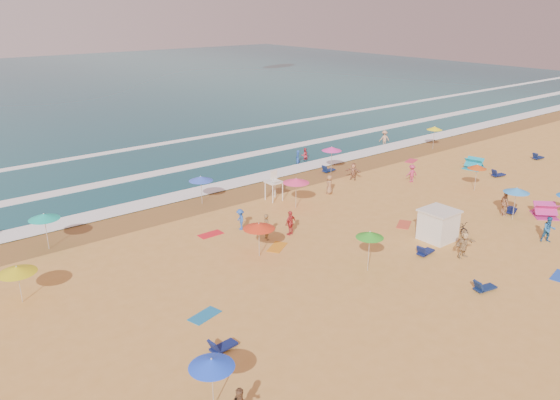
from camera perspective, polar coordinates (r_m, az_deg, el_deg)
ground at (r=36.62m, az=6.52°, el=-4.53°), size 220.00×220.00×0.00m
ocean at (r=110.99m, az=-26.13°, el=10.09°), size 220.00×140.00×0.18m
wet_sand at (r=45.61m, az=-4.57°, el=0.55°), size 220.00×220.00×0.00m
surf_foam at (r=52.80m, az=-9.96°, el=3.11°), size 200.00×18.70×0.05m
cabana at (r=38.12m, az=16.19°, el=-2.59°), size 2.00×2.00×2.00m
cabana_roof at (r=37.74m, az=16.34°, el=-1.10°), size 2.20×2.20×0.12m
bicycle at (r=39.64m, az=18.09°, el=-2.71°), size 0.93×1.96×0.99m
lifeguard_stand at (r=43.92m, az=-0.65°, el=1.28°), size 1.20×1.20×2.10m
beach_umbrellas at (r=37.45m, az=3.83°, el=-0.34°), size 62.18×24.34×0.79m
loungers at (r=42.76m, az=16.73°, el=-1.37°), size 44.44×22.69×0.34m
towels at (r=35.11m, az=10.26°, el=-5.83°), size 46.50×27.43×0.03m
popup_tents at (r=50.59m, az=22.48°, el=1.72°), size 9.38×12.82×1.20m
beachgoers at (r=41.20m, az=7.06°, el=-0.52°), size 47.04×27.18×2.14m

